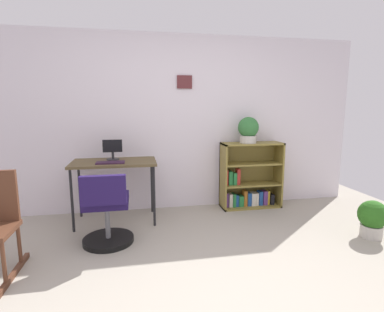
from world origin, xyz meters
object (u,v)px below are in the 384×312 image
desk (114,167)px  keyboard (110,163)px  office_chair (107,213)px  bookshelf_low (249,179)px  potted_plant_on_shelf (248,130)px  monitor (113,150)px  potted_plant_floor (372,218)px

desk → keyboard: 0.15m
office_chair → bookshelf_low: bearing=25.1°
desk → potted_plant_on_shelf: (1.76, 0.18, 0.41)m
desk → office_chair: (-0.05, -0.64, -0.35)m
monitor → potted_plant_on_shelf: bearing=2.4°
keyboard → desk: bearing=76.0°
monitor → keyboard: size_ratio=0.78×
office_chair → potted_plant_floor: bearing=-7.3°
office_chair → potted_plant_floor: (2.79, -0.36, -0.11)m
office_chair → monitor: bearing=87.7°
desk → monitor: size_ratio=3.98×
office_chair → potted_plant_on_shelf: bearing=24.3°
monitor → potted_plant_on_shelf: size_ratio=0.71×
monitor → office_chair: monitor is taller
desk → potted_plant_on_shelf: 1.82m
potted_plant_floor → desk: bearing=160.0°
potted_plant_on_shelf → potted_plant_floor: potted_plant_on_shelf is taller
keyboard → potted_plant_floor: bearing=-17.4°
keyboard → potted_plant_floor: (2.77, -0.87, -0.54)m
keyboard → office_chair: (-0.02, -0.51, -0.43)m
keyboard → office_chair: bearing=-91.8°
desk → potted_plant_floor: desk is taller
office_chair → bookshelf_low: (1.86, 0.87, 0.06)m
bookshelf_low → potted_plant_floor: bookshelf_low is taller
potted_plant_on_shelf → keyboard: bearing=-170.3°
monitor → potted_plant_on_shelf: 1.79m
keyboard → bookshelf_low: 1.91m
keyboard → bookshelf_low: size_ratio=0.35×
potted_plant_floor → keyboard: bearing=162.6°
office_chair → potted_plant_floor: size_ratio=1.89×
office_chair → potted_plant_on_shelf: (1.81, 0.82, 0.76)m
keyboard → potted_plant_floor: keyboard is taller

